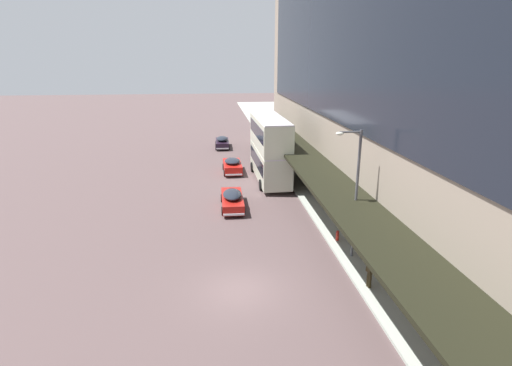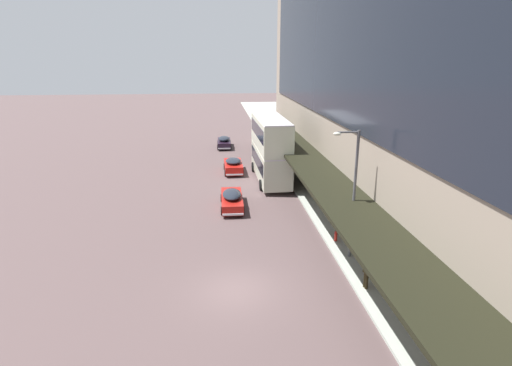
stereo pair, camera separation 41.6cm
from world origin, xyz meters
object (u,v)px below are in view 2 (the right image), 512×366
Objects in this scene: street_lamp at (352,187)px; fire_hydrant at (336,236)px; sedan_trailing_mid at (233,165)px; transit_bus_kerbside_front at (270,147)px; pedestrian_at_kerb at (367,270)px; sedan_oncoming_rear at (232,199)px; sedan_far_back at (224,142)px.

street_lamp is 10.80× the size of fire_hydrant.
fire_hydrant is at bearing -71.52° from sedan_trailing_mid.
transit_bus_kerbside_front is 16.57m from street_lamp.
pedestrian_at_kerb is 4.76m from street_lamp.
street_lamp is at bearing -88.58° from fire_hydrant.
sedan_trailing_mid reaches higher than sedan_oncoming_rear.
transit_bus_kerbside_front is 16.09m from sedan_far_back.
transit_bus_kerbside_front is 1.30× the size of street_lamp.
transit_bus_kerbside_front is 5.28× the size of pedestrian_at_kerb.
street_lamp is at bearing -73.28° from sedan_trailing_mid.
sedan_trailing_mid is at bearing 86.68° from sedan_oncoming_rear.
pedestrian_at_kerb reaches higher than sedan_trailing_mid.
street_lamp is (6.49, -31.70, 3.75)m from sedan_far_back.
pedestrian_at_kerb is at bearing -63.35° from sedan_oncoming_rear.
sedan_trailing_mid is 18.25m from fire_hydrant.
street_lamp is (5.83, -19.43, 3.74)m from sedan_trailing_mid.
pedestrian_at_kerb is at bearing -90.83° from fire_hydrant.
sedan_oncoming_rear is 14.05m from pedestrian_at_kerb.
sedan_far_back reaches higher than sedan_oncoming_rear.
sedan_far_back is at bearing 93.04° from sedan_trailing_mid.
pedestrian_at_kerb is (5.70, -22.83, 0.41)m from sedan_trailing_mid.
sedan_oncoming_rear is (-0.60, -10.28, -0.03)m from sedan_trailing_mid.
street_lamp reaches higher than fire_hydrant.
fire_hydrant is at bearing 89.17° from pedestrian_at_kerb.
transit_bus_kerbside_front reaches higher than fire_hydrant.
sedan_far_back is at bearing 90.15° from sedan_oncoming_rear.
street_lamp is at bearing -81.66° from transit_bus_kerbside_front.
sedan_oncoming_rear is at bearing 132.22° from fire_hydrant.
sedan_oncoming_rear is at bearing -93.32° from sedan_trailing_mid.
pedestrian_at_kerb is at bearing -92.23° from street_lamp.
fire_hydrant is (0.08, 5.52, -0.69)m from pedestrian_at_kerb.
sedan_trailing_mid is 20.63m from street_lamp.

